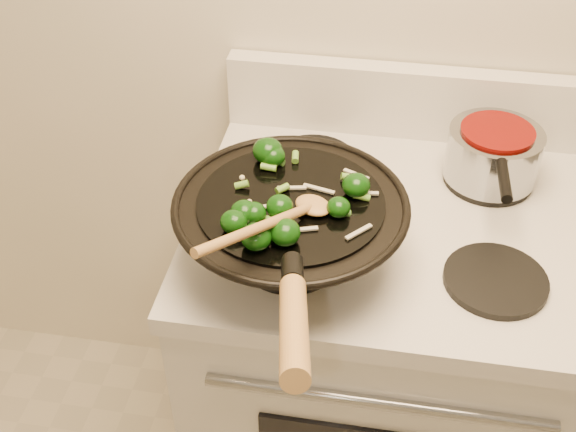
# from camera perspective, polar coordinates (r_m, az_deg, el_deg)

# --- Properties ---
(stove) EXTENTS (0.78, 0.67, 1.08)m
(stove) POSITION_cam_1_polar(r_m,az_deg,el_deg) (1.73, 7.04, -11.53)
(stove) COLOR silver
(stove) RESTS_ON ground
(wok) EXTENTS (0.40, 0.67, 0.26)m
(wok) POSITION_cam_1_polar(r_m,az_deg,el_deg) (1.24, 0.21, -0.87)
(wok) COLOR black
(wok) RESTS_ON stove
(stirfry) EXTENTS (0.25, 0.28, 0.05)m
(stirfry) POSITION_cam_1_polar(r_m,az_deg,el_deg) (1.19, -0.68, 1.43)
(stirfry) COLOR #0C3508
(stirfry) RESTS_ON wok
(wooden_spoon) EXTENTS (0.18, 0.27, 0.09)m
(wooden_spoon) POSITION_cam_1_polar(r_m,az_deg,el_deg) (1.13, -0.41, -0.14)
(wooden_spoon) COLOR #AD7F44
(wooden_spoon) RESTS_ON wok
(saucepan) EXTENTS (0.19, 0.30, 0.11)m
(saucepan) POSITION_cam_1_polar(r_m,az_deg,el_deg) (1.50, 15.91, 4.77)
(saucepan) COLOR #94979C
(saucepan) RESTS_ON stove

